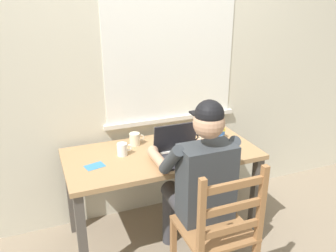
{
  "coord_description": "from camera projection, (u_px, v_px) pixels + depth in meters",
  "views": [
    {
      "loc": [
        -0.82,
        -2.2,
        1.84
      ],
      "look_at": [
        0.03,
        -0.05,
        0.95
      ],
      "focal_mm": 37.28,
      "sensor_mm": 36.0,
      "label": 1
    }
  ],
  "objects": [
    {
      "name": "ground_plane",
      "position": [
        162.0,
        232.0,
        2.85
      ],
      "size": [
        8.0,
        8.0,
        0.0
      ],
      "primitive_type": "plane",
      "color": "gray"
    },
    {
      "name": "back_wall",
      "position": [
        143.0,
        65.0,
        2.75
      ],
      "size": [
        6.0,
        0.08,
        2.6
      ],
      "color": "beige",
      "rests_on": "ground"
    },
    {
      "name": "desk",
      "position": [
        162.0,
        164.0,
        2.62
      ],
      "size": [
        1.42,
        0.68,
        0.73
      ],
      "color": "#9E7A51",
      "rests_on": "ground"
    },
    {
      "name": "seated_person",
      "position": [
        198.0,
        178.0,
        2.27
      ],
      "size": [
        0.5,
        0.6,
        1.26
      ],
      "color": "#33383D",
      "rests_on": "ground"
    },
    {
      "name": "wooden_chair",
      "position": [
        218.0,
        233.0,
        2.11
      ],
      "size": [
        0.42,
        0.42,
        0.96
      ],
      "color": "olive",
      "rests_on": "ground"
    },
    {
      "name": "laptop",
      "position": [
        180.0,
        151.0,
        2.48
      ],
      "size": [
        0.33,
        0.28,
        0.23
      ],
      "color": "#232328",
      "rests_on": "desk"
    },
    {
      "name": "computer_mouse",
      "position": [
        212.0,
        154.0,
        2.51
      ],
      "size": [
        0.06,
        0.1,
        0.03
      ],
      "primitive_type": "ellipsoid",
      "color": "#232328",
      "rests_on": "desk"
    },
    {
      "name": "coffee_mug_white",
      "position": [
        123.0,
        149.0,
        2.52
      ],
      "size": [
        0.11,
        0.07,
        0.09
      ],
      "color": "white",
      "rests_on": "desk"
    },
    {
      "name": "coffee_mug_dark",
      "position": [
        190.0,
        139.0,
        2.71
      ],
      "size": [
        0.12,
        0.08,
        0.09
      ],
      "color": "black",
      "rests_on": "desk"
    },
    {
      "name": "coffee_mug_spare",
      "position": [
        135.0,
        139.0,
        2.69
      ],
      "size": [
        0.12,
        0.08,
        0.1
      ],
      "color": "beige",
      "rests_on": "desk"
    },
    {
      "name": "book_stack_main",
      "position": [
        211.0,
        133.0,
        2.81
      ],
      "size": [
        0.2,
        0.16,
        0.09
      ],
      "color": "white",
      "rests_on": "desk"
    },
    {
      "name": "paper_pile_near_laptop",
      "position": [
        167.0,
        148.0,
        2.63
      ],
      "size": [
        0.23,
        0.22,
        0.02
      ],
      "primitive_type": "cube",
      "rotation": [
        0.0,
        0.0,
        -0.29
      ],
      "color": "white",
      "rests_on": "desk"
    },
    {
      "name": "landscape_photo_print",
      "position": [
        95.0,
        166.0,
        2.37
      ],
      "size": [
        0.15,
        0.12,
        0.0
      ],
      "primitive_type": "cube",
      "rotation": [
        0.0,
        0.0,
        0.25
      ],
      "color": "teal",
      "rests_on": "desk"
    }
  ]
}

